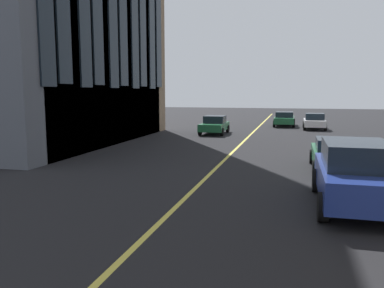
% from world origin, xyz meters
% --- Properties ---
extents(lane_centre_line, '(80.00, 0.16, 0.01)m').
position_xyz_m(lane_centre_line, '(20.00, 0.00, 0.00)').
color(lane_centre_line, '#D8C64C').
rests_on(lane_centre_line, ground_plane).
extents(car_green_near, '(4.40, 1.95, 1.37)m').
position_xyz_m(car_green_near, '(17.93, -4.90, 0.70)').
color(car_green_near, '#1E6038').
rests_on(car_green_near, ground_plane).
extents(car_green_parked_b, '(4.40, 1.95, 1.37)m').
position_xyz_m(car_green_parked_b, '(39.02, -2.29, 0.70)').
color(car_green_parked_b, '#1E6038').
rests_on(car_green_parked_b, ground_plane).
extents(car_blue_oncoming, '(4.70, 2.14, 1.88)m').
position_xyz_m(car_blue_oncoming, '(12.62, -4.90, 0.97)').
color(car_blue_oncoming, navy).
rests_on(car_blue_oncoming, ground_plane).
extents(car_green_trailing, '(3.90, 1.89, 1.40)m').
position_xyz_m(car_green_trailing, '(30.71, 2.80, 0.70)').
color(car_green_trailing, '#1E6038').
rests_on(car_green_trailing, ground_plane).
extents(car_white_parked_a, '(3.90, 1.89, 1.40)m').
position_xyz_m(car_white_parked_a, '(36.54, -4.90, 0.70)').
color(car_white_parked_a, silver).
rests_on(car_white_parked_a, ground_plane).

